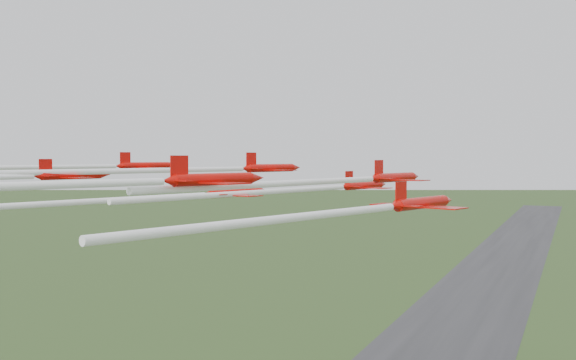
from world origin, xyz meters
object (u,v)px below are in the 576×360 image
at_px(jet_row2_right, 353,180).
at_px(jet_row3_mid, 121,199).
at_px(jet_row3_right, 375,208).
at_px(jet_row3_left, 67,167).
at_px(jet_lead, 319,188).
at_px(jet_row4_right, 24,186).
at_px(jet_row2_left, 216,169).

relative_size(jet_row2_right, jet_row3_mid, 0.79).
distance_m(jet_row3_mid, jet_row3_right, 26.92).
height_order(jet_row2_right, jet_row3_left, jet_row3_left).
height_order(jet_lead, jet_row3_right, jet_lead).
relative_size(jet_row2_right, jet_row3_left, 0.98).
bearing_deg(jet_row3_left, jet_row4_right, -30.62).
bearing_deg(jet_row2_right, jet_row3_left, -153.55).
height_order(jet_lead, jet_row4_right, jet_row4_right).
height_order(jet_row2_right, jet_row3_mid, jet_row2_right).
xyz_separation_m(jet_lead, jet_row3_right, (16.60, -28.19, -0.24)).
bearing_deg(jet_row3_right, jet_row3_left, -174.19).
xyz_separation_m(jet_row2_right, jet_row3_right, (7.63, -16.31, -1.98)).
relative_size(jet_lead, jet_row2_right, 1.08).
relative_size(jet_row2_right, jet_row4_right, 0.78).
distance_m(jet_row2_right, jet_row3_right, 18.12).
bearing_deg(jet_row2_right, jet_row2_left, -177.24).
xyz_separation_m(jet_row2_left, jet_row3_right, (29.28, -20.88, -3.00)).
height_order(jet_row3_left, jet_row3_mid, jet_row3_left).
xyz_separation_m(jet_row3_left, jet_row3_mid, (17.98, -11.17, -3.17)).
bearing_deg(jet_row4_right, jet_lead, 108.09).
distance_m(jet_lead, jet_row3_right, 32.72).
distance_m(jet_row3_mid, jet_row4_right, 22.28).
bearing_deg(jet_row3_left, jet_lead, 54.75).
bearing_deg(jet_row3_left, jet_row2_left, 58.37).
height_order(jet_row2_left, jet_row3_left, jet_row3_left).
distance_m(jet_lead, jet_row3_left, 34.48).
bearing_deg(jet_row3_mid, jet_lead, 88.78).
bearing_deg(jet_lead, jet_row3_right, -44.19).
bearing_deg(jet_row4_right, jet_row3_left, 149.82).
relative_size(jet_row3_left, jet_row4_right, 0.80).
bearing_deg(jet_row2_left, jet_row3_mid, -65.61).
height_order(jet_row3_left, jet_row4_right, jet_row3_left).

